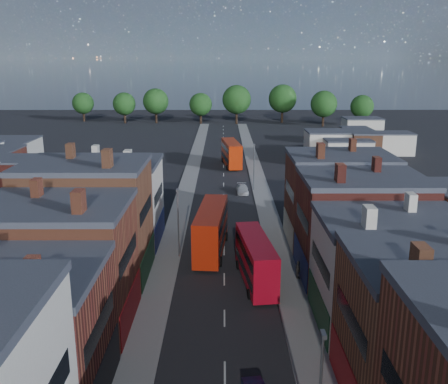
{
  "coord_description": "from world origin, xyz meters",
  "views": [
    {
      "loc": [
        -0.13,
        -23.55,
        22.16
      ],
      "look_at": [
        0.0,
        35.07,
        6.42
      ],
      "focal_mm": 40.0,
      "sensor_mm": 36.0,
      "label": 1
    }
  ],
  "objects_px": {
    "ped_3": "(298,270)",
    "car_2": "(205,241)",
    "bus_1": "(256,259)",
    "bus_0": "(211,229)",
    "car_3": "(242,189)",
    "bus_2": "(231,153)"
  },
  "relations": [
    {
      "from": "bus_2",
      "to": "ped_3",
      "type": "bearing_deg",
      "value": -91.33
    },
    {
      "from": "bus_1",
      "to": "bus_2",
      "type": "distance_m",
      "value": 57.08
    },
    {
      "from": "car_3",
      "to": "bus_2",
      "type": "bearing_deg",
      "value": 92.16
    },
    {
      "from": "bus_2",
      "to": "ped_3",
      "type": "xyz_separation_m",
      "value": [
        5.95,
        -56.36,
        -1.75
      ]
    },
    {
      "from": "bus_1",
      "to": "ped_3",
      "type": "relative_size",
      "value": 5.87
    },
    {
      "from": "car_2",
      "to": "car_3",
      "type": "distance_m",
      "value": 25.36
    },
    {
      "from": "car_2",
      "to": "bus_0",
      "type": "bearing_deg",
      "value": -69.53
    },
    {
      "from": "bus_1",
      "to": "car_3",
      "type": "height_order",
      "value": "bus_1"
    },
    {
      "from": "car_2",
      "to": "car_3",
      "type": "bearing_deg",
      "value": 75.44
    },
    {
      "from": "bus_0",
      "to": "car_2",
      "type": "height_order",
      "value": "bus_0"
    },
    {
      "from": "ped_3",
      "to": "car_2",
      "type": "bearing_deg",
      "value": 35.42
    },
    {
      "from": "bus_1",
      "to": "bus_2",
      "type": "bearing_deg",
      "value": 84.44
    },
    {
      "from": "bus_2",
      "to": "bus_0",
      "type": "bearing_deg",
      "value": -101.07
    },
    {
      "from": "bus_0",
      "to": "car_3",
      "type": "xyz_separation_m",
      "value": [
        4.69,
        26.8,
        -2.24
      ]
    },
    {
      "from": "bus_2",
      "to": "car_3",
      "type": "xyz_separation_m",
      "value": [
        1.52,
        -22.07,
        -2.15
      ]
    },
    {
      "from": "bus_0",
      "to": "ped_3",
      "type": "distance_m",
      "value": 11.94
    },
    {
      "from": "ped_3",
      "to": "bus_1",
      "type": "bearing_deg",
      "value": 88.23
    },
    {
      "from": "bus_0",
      "to": "car_3",
      "type": "relative_size",
      "value": 2.74
    },
    {
      "from": "bus_1",
      "to": "bus_2",
      "type": "relative_size",
      "value": 0.9
    },
    {
      "from": "bus_1",
      "to": "car_2",
      "type": "relative_size",
      "value": 2.35
    },
    {
      "from": "bus_2",
      "to": "car_3",
      "type": "bearing_deg",
      "value": -93.43
    },
    {
      "from": "car_2",
      "to": "bus_2",
      "type": "bearing_deg",
      "value": 83.14
    }
  ]
}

